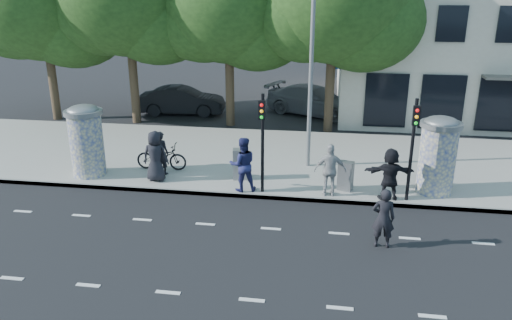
% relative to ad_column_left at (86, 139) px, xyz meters
% --- Properties ---
extents(ground, '(120.00, 120.00, 0.00)m').
position_rel_ad_column_left_xyz_m(ground, '(7.20, -4.50, -1.54)').
color(ground, black).
rests_on(ground, ground).
extents(sidewalk, '(40.00, 8.00, 0.15)m').
position_rel_ad_column_left_xyz_m(sidewalk, '(7.20, 3.00, -1.46)').
color(sidewalk, gray).
rests_on(sidewalk, ground).
extents(curb, '(40.00, 0.10, 0.16)m').
position_rel_ad_column_left_xyz_m(curb, '(7.20, -0.95, -1.46)').
color(curb, slate).
rests_on(curb, ground).
extents(lane_dash_near, '(32.00, 0.12, 0.01)m').
position_rel_ad_column_left_xyz_m(lane_dash_near, '(7.20, -6.70, -1.53)').
color(lane_dash_near, silver).
rests_on(lane_dash_near, ground).
extents(lane_dash_far, '(32.00, 0.12, 0.01)m').
position_rel_ad_column_left_xyz_m(lane_dash_far, '(7.20, -3.10, -1.53)').
color(lane_dash_far, silver).
rests_on(lane_dash_far, ground).
extents(ad_column_left, '(1.36, 1.36, 2.65)m').
position_rel_ad_column_left_xyz_m(ad_column_left, '(0.00, 0.00, 0.00)').
color(ad_column_left, beige).
rests_on(ad_column_left, sidewalk).
extents(ad_column_right, '(1.36, 1.36, 2.65)m').
position_rel_ad_column_left_xyz_m(ad_column_right, '(12.40, 0.20, 0.00)').
color(ad_column_right, beige).
rests_on(ad_column_right, sidewalk).
extents(traffic_pole_near, '(0.22, 0.31, 3.40)m').
position_rel_ad_column_left_xyz_m(traffic_pole_near, '(6.60, -0.71, 0.69)').
color(traffic_pole_near, black).
rests_on(traffic_pole_near, sidewalk).
extents(traffic_pole_far, '(0.22, 0.31, 3.40)m').
position_rel_ad_column_left_xyz_m(traffic_pole_far, '(11.40, -0.71, 0.69)').
color(traffic_pole_far, black).
rests_on(traffic_pole_far, sidewalk).
extents(street_lamp, '(0.25, 0.93, 8.00)m').
position_rel_ad_column_left_xyz_m(street_lamp, '(8.00, 2.13, 3.26)').
color(street_lamp, slate).
rests_on(street_lamp, sidewalk).
extents(tree_near_left, '(6.80, 6.80, 8.97)m').
position_rel_ad_column_left_xyz_m(tree_near_left, '(3.70, 8.20, 4.53)').
color(tree_near_left, '#38281C').
rests_on(tree_near_left, ground).
extents(ped_a, '(0.93, 0.63, 1.85)m').
position_rel_ad_column_left_xyz_m(ped_a, '(2.67, -0.21, -0.46)').
color(ped_a, black).
rests_on(ped_a, sidewalk).
extents(ped_b, '(0.67, 0.50, 1.65)m').
position_rel_ad_column_left_xyz_m(ped_b, '(2.65, 0.46, -0.56)').
color(ped_b, black).
rests_on(ped_b, sidewalk).
extents(ped_c, '(1.09, 0.96, 1.89)m').
position_rel_ad_column_left_xyz_m(ped_c, '(5.92, -0.65, -0.44)').
color(ped_c, navy).
rests_on(ped_c, sidewalk).
extents(ped_e, '(1.09, 0.68, 1.80)m').
position_rel_ad_column_left_xyz_m(ped_e, '(8.87, -0.65, -0.49)').
color(ped_e, '#A3A4A6').
rests_on(ped_e, sidewalk).
extents(ped_f, '(1.67, 0.72, 1.75)m').
position_rel_ad_column_left_xyz_m(ped_f, '(10.80, -0.65, -0.51)').
color(ped_f, black).
rests_on(ped_f, sidewalk).
extents(man_road, '(0.63, 0.41, 1.71)m').
position_rel_ad_column_left_xyz_m(man_road, '(10.34, -3.67, -0.68)').
color(man_road, black).
rests_on(man_road, ground).
extents(bicycle, '(0.70, 1.95, 1.02)m').
position_rel_ad_column_left_xyz_m(bicycle, '(2.49, 0.92, -0.88)').
color(bicycle, black).
rests_on(bicycle, sidewalk).
extents(cabinet_left, '(0.59, 0.47, 1.13)m').
position_rel_ad_column_left_xyz_m(cabinet_left, '(5.65, 0.41, -0.82)').
color(cabinet_left, gray).
rests_on(cabinet_left, sidewalk).
extents(cabinet_right, '(0.57, 0.49, 1.02)m').
position_rel_ad_column_left_xyz_m(cabinet_right, '(9.40, -0.08, -0.88)').
color(cabinet_right, slate).
rests_on(cabinet_right, sidewalk).
extents(car_mid, '(2.06, 4.82, 1.55)m').
position_rel_ad_column_left_xyz_m(car_mid, '(0.59, 10.04, -0.76)').
color(car_mid, black).
rests_on(car_mid, ground).
extents(car_right, '(4.29, 5.90, 1.59)m').
position_rel_ad_column_left_xyz_m(car_right, '(7.86, 11.10, -0.74)').
color(car_right, slate).
rests_on(car_right, ground).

